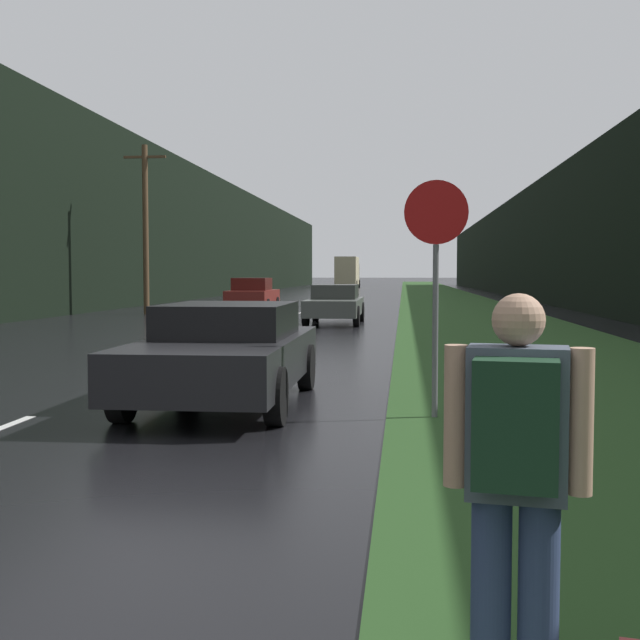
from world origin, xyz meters
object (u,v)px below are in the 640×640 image
Objects in this scene: car_passing_near at (226,352)px; car_passing_far at (335,304)px; stop_sign at (436,269)px; delivery_truck at (348,272)px; car_oncoming at (253,295)px; hitchhiker_with_backpack at (516,473)px.

car_passing_far reaches higher than car_passing_near.
stop_sign is 0.59× the size of car_passing_far.
stop_sign is 18.05m from car_passing_far.
delivery_truck is at bearing 94.71° from stop_sign.
stop_sign is 0.32× the size of delivery_truck.
car_oncoming is (-4.30, 7.52, 0.07)m from car_passing_far.
stop_sign reaches higher than car_passing_near.
car_passing_far is 0.54× the size of delivery_truck.
hitchhiker_with_backpack is at bearing -89.40° from stop_sign.
delivery_truck reaches higher than stop_sign.
car_passing_near is 1.12× the size of car_oncoming.
hitchhiker_with_backpack is 32.56m from car_oncoming.
delivery_truck reaches higher than hitchhiker_with_backpack.
hitchhiker_with_backpack is at bearing 96.58° from car_passing_far.
delivery_truck is (-4.30, 67.60, 1.21)m from car_passing_far.
delivery_truck is (-7.10, 91.85, 0.95)m from hitchhiker_with_backpack.
car_passing_far is (-2.73, 17.81, -1.10)m from stop_sign.
stop_sign is at bearing -74.48° from car_oncoming.
stop_sign is 1.71× the size of hitchhiker_with_backpack.
hitchhiker_with_backpack is 0.40× the size of car_oncoming.
hitchhiker_with_backpack is 24.41m from car_passing_far.
car_passing_near is at bearing 163.06° from stop_sign.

